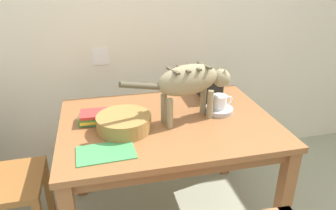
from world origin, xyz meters
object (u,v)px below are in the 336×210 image
(coffee_mug, at_px, (220,102))
(book_stack, at_px, (95,117))
(magazine, at_px, (106,152))
(wicker_basket, at_px, (124,123))
(cat, at_px, (191,82))
(dining_table, at_px, (168,134))
(saucer_bowl, at_px, (219,110))
(toaster, at_px, (210,86))

(coffee_mug, relative_size, book_stack, 0.68)
(magazine, distance_m, wicker_basket, 0.24)
(coffee_mug, height_order, magazine, coffee_mug)
(cat, height_order, wicker_basket, cat)
(cat, xyz_separation_m, magazine, (-0.51, -0.25, -0.23))
(dining_table, bearing_deg, cat, -6.33)
(dining_table, distance_m, saucer_bowl, 0.35)
(saucer_bowl, xyz_separation_m, toaster, (0.02, 0.24, 0.07))
(coffee_mug, bearing_deg, book_stack, 176.90)
(book_stack, bearing_deg, wicker_basket, -40.98)
(dining_table, bearing_deg, magazine, -144.66)
(cat, relative_size, saucer_bowl, 3.80)
(magazine, xyz_separation_m, wicker_basket, (0.11, 0.21, 0.04))
(magazine, bearing_deg, saucer_bowl, 20.63)
(dining_table, xyz_separation_m, wicker_basket, (-0.26, -0.06, 0.14))
(saucer_bowl, bearing_deg, magazine, -156.81)
(toaster, bearing_deg, magazine, -143.57)
(dining_table, height_order, toaster, toaster)
(wicker_basket, bearing_deg, cat, 5.92)
(saucer_bowl, bearing_deg, cat, -165.62)
(dining_table, distance_m, toaster, 0.48)
(dining_table, height_order, wicker_basket, wicker_basket)
(saucer_bowl, relative_size, wicker_basket, 0.59)
(wicker_basket, bearing_deg, coffee_mug, 8.78)
(magazine, relative_size, book_stack, 1.47)
(magazine, height_order, wicker_basket, wicker_basket)
(cat, distance_m, saucer_bowl, 0.30)
(cat, relative_size, book_stack, 3.48)
(saucer_bowl, bearing_deg, book_stack, 176.89)
(saucer_bowl, xyz_separation_m, coffee_mug, (0.00, 0.00, 0.06))
(dining_table, bearing_deg, toaster, 37.56)
(cat, bearing_deg, book_stack, -113.94)
(magazine, xyz_separation_m, toaster, (0.73, 0.54, 0.08))
(cat, distance_m, magazine, 0.61)
(coffee_mug, bearing_deg, dining_table, -173.73)
(magazine, relative_size, toaster, 1.41)
(saucer_bowl, distance_m, toaster, 0.25)
(magazine, bearing_deg, dining_table, 32.79)
(coffee_mug, xyz_separation_m, magazine, (-0.71, -0.30, -0.07))
(toaster, bearing_deg, book_stack, -165.80)
(saucer_bowl, relative_size, magazine, 0.62)
(book_stack, distance_m, wicker_basket, 0.20)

